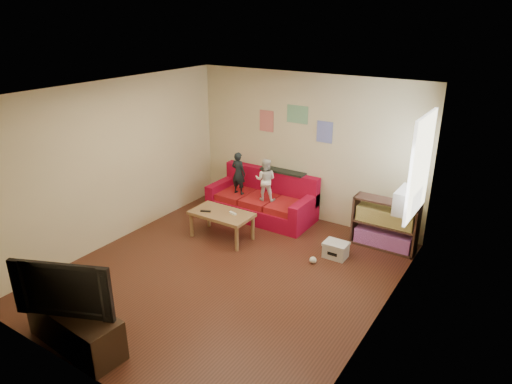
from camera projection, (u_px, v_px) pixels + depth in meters
The scene contains 17 objects.
room_shell at pixel (225, 190), 6.37m from camera, with size 4.52×5.02×2.72m.
sofa at pixel (263, 201), 8.71m from camera, with size 2.01×0.92×0.88m.
child_a at pixel (238, 173), 8.61m from camera, with size 0.30×0.20×0.82m, color black.
child_b at pixel (265, 180), 8.31m from camera, with size 0.39×0.30×0.79m, color white.
coffee_table at pixel (222, 216), 7.80m from camera, with size 1.07×0.59×0.48m.
remote at pixel (206, 211), 7.80m from camera, with size 0.18×0.05×0.02m, color black.
game_controller at pixel (233, 213), 7.71m from camera, with size 0.15×0.04×0.03m, color white.
bookshelf at pixel (385, 227), 7.50m from camera, with size 1.05×0.32×0.84m.
window at pixel (420, 166), 6.44m from camera, with size 0.04×1.08×1.48m, color white.
ac_unit at pixel (407, 201), 6.71m from camera, with size 0.28×0.55×0.35m, color #B7B2A3.
artwork_left at pixel (267, 121), 8.60m from camera, with size 0.30×0.01×0.40m, color #D87266.
artwork_center at pixel (297, 114), 8.20m from camera, with size 0.42×0.01×0.32m, color #72B27F.
artwork_right at pixel (325, 132), 8.01m from camera, with size 0.30×0.01×0.38m, color #727FCC.
file_box at pixel (336, 250), 7.27m from camera, with size 0.38×0.29×0.26m.
tv_stand at pixel (75, 328), 5.30m from camera, with size 1.33×0.44×0.50m, color black.
television at pixel (68, 285), 5.08m from camera, with size 1.17×0.15×0.67m, color black.
tissue at pixel (313, 260), 7.12m from camera, with size 0.11×0.11×0.11m, color beige.
Camera 1 is at (3.58, -4.76, 3.67)m, focal length 32.00 mm.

